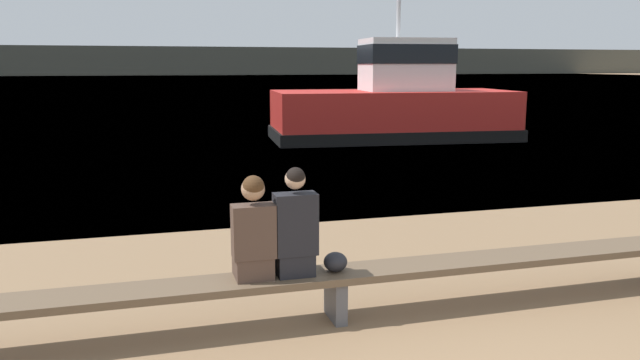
# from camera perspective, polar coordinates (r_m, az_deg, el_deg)

# --- Properties ---
(water_surface) EXTENTS (240.00, 240.00, 0.00)m
(water_surface) POSITION_cam_1_polar(r_m,az_deg,el_deg) (129.48, -15.11, 9.03)
(water_surface) COLOR #426B8E
(water_surface) RESTS_ON ground
(far_shoreline) EXTENTS (600.00, 12.00, 6.90)m
(far_shoreline) POSITION_cam_1_polar(r_m,az_deg,el_deg) (163.35, -15.37, 10.46)
(far_shoreline) COLOR #4C4C42
(far_shoreline) RESTS_ON ground
(bench_main) EXTENTS (8.72, 0.50, 0.50)m
(bench_main) POSITION_cam_1_polar(r_m,az_deg,el_deg) (6.26, 1.44, -9.02)
(bench_main) COLOR brown
(bench_main) RESTS_ON ground
(person_left) EXTENTS (0.41, 0.40, 1.01)m
(person_left) POSITION_cam_1_polar(r_m,az_deg,el_deg) (5.93, -6.11, -4.88)
(person_left) COLOR #4C382D
(person_left) RESTS_ON bench_main
(person_right) EXTENTS (0.41, 0.39, 1.07)m
(person_right) POSITION_cam_1_polar(r_m,az_deg,el_deg) (6.00, -2.31, -4.55)
(person_right) COLOR black
(person_right) RESTS_ON bench_main
(shopping_bag) EXTENTS (0.24, 0.23, 0.19)m
(shopping_bag) POSITION_cam_1_polar(r_m,az_deg,el_deg) (6.21, 1.42, -7.49)
(shopping_bag) COLOR #232328
(shopping_bag) RESTS_ON bench_main
(tugboat_red) EXTENTS (8.46, 4.12, 5.52)m
(tugboat_red) POSITION_cam_1_polar(r_m,az_deg,el_deg) (21.50, 6.90, 6.58)
(tugboat_red) COLOR red
(tugboat_red) RESTS_ON water_surface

